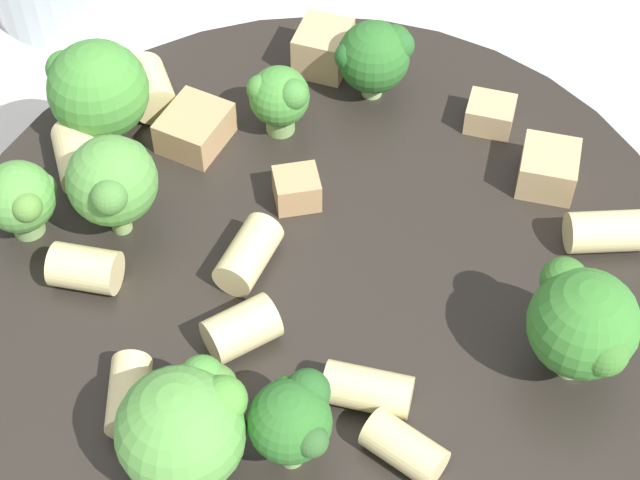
{
  "coord_description": "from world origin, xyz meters",
  "views": [
    {
      "loc": [
        -0.17,
        0.17,
        0.34
      ],
      "look_at": [
        0.0,
        0.0,
        0.05
      ],
      "focal_mm": 60.0,
      "sensor_mm": 36.0,
      "label": 1
    }
  ],
  "objects_px": {
    "broccoli_floret_3": "(21,198)",
    "chicken_chunk_3": "(297,189)",
    "rigatoni_6": "(79,157)",
    "broccoli_floret_5": "(185,426)",
    "rigatoni_2": "(368,390)",
    "pasta_bowl": "(320,285)",
    "broccoli_floret_2": "(584,322)",
    "rigatoni_1": "(249,254)",
    "broccoli_floret_4": "(279,97)",
    "rigatoni_8": "(85,269)",
    "rigatoni_0": "(149,88)",
    "rigatoni_4": "(606,232)",
    "broccoli_floret_7": "(113,181)",
    "broccoli_floret_1": "(293,418)",
    "broccoli_floret_0": "(94,87)",
    "rigatoni_3": "(404,448)",
    "chicken_chunk_0": "(495,117)",
    "chicken_chunk_1": "(195,128)",
    "chicken_chunk_2": "(548,169)",
    "rigatoni_7": "(122,389)",
    "broccoli_floret_6": "(376,55)",
    "chicken_chunk_4": "(323,48)"
  },
  "relations": [
    {
      "from": "rigatoni_3",
      "to": "rigatoni_4",
      "type": "distance_m",
      "value": 0.12
    },
    {
      "from": "pasta_bowl",
      "to": "rigatoni_0",
      "type": "xyz_separation_m",
      "value": [
        0.11,
        -0.01,
        0.03
      ]
    },
    {
      "from": "chicken_chunk_1",
      "to": "chicken_chunk_2",
      "type": "height_order",
      "value": "chicken_chunk_2"
    },
    {
      "from": "rigatoni_4",
      "to": "chicken_chunk_3",
      "type": "relative_size",
      "value": 1.7
    },
    {
      "from": "broccoli_floret_1",
      "to": "chicken_chunk_2",
      "type": "xyz_separation_m",
      "value": [
        0.01,
        -0.15,
        -0.02
      ]
    },
    {
      "from": "rigatoni_2",
      "to": "chicken_chunk_2",
      "type": "height_order",
      "value": "chicken_chunk_2"
    },
    {
      "from": "broccoli_floret_0",
      "to": "rigatoni_1",
      "type": "relative_size",
      "value": 1.52
    },
    {
      "from": "broccoli_floret_4",
      "to": "rigatoni_8",
      "type": "relative_size",
      "value": 1.27
    },
    {
      "from": "chicken_chunk_2",
      "to": "broccoli_floret_7",
      "type": "bearing_deg",
      "value": 53.12
    },
    {
      "from": "rigatoni_1",
      "to": "rigatoni_3",
      "type": "bearing_deg",
      "value": 169.13
    },
    {
      "from": "broccoli_floret_0",
      "to": "broccoli_floret_3",
      "type": "relative_size",
      "value": 1.34
    },
    {
      "from": "rigatoni_2",
      "to": "pasta_bowl",
      "type": "bearing_deg",
      "value": -30.63
    },
    {
      "from": "rigatoni_6",
      "to": "pasta_bowl",
      "type": "bearing_deg",
      "value": -159.52
    },
    {
      "from": "rigatoni_1",
      "to": "pasta_bowl",
      "type": "bearing_deg",
      "value": -125.04
    },
    {
      "from": "rigatoni_3",
      "to": "broccoli_floret_1",
      "type": "bearing_deg",
      "value": 42.98
    },
    {
      "from": "pasta_bowl",
      "to": "chicken_chunk_1",
      "type": "xyz_separation_m",
      "value": [
        0.08,
        -0.01,
        0.02
      ]
    },
    {
      "from": "rigatoni_7",
      "to": "chicken_chunk_0",
      "type": "relative_size",
      "value": 1.42
    },
    {
      "from": "broccoli_floret_0",
      "to": "broccoli_floret_7",
      "type": "bearing_deg",
      "value": 150.26
    },
    {
      "from": "broccoli_floret_3",
      "to": "rigatoni_8",
      "type": "height_order",
      "value": "broccoli_floret_3"
    },
    {
      "from": "broccoli_floret_3",
      "to": "broccoli_floret_7",
      "type": "height_order",
      "value": "broccoli_floret_7"
    },
    {
      "from": "broccoli_floret_7",
      "to": "rigatoni_4",
      "type": "bearing_deg",
      "value": -137.6
    },
    {
      "from": "rigatoni_1",
      "to": "rigatoni_2",
      "type": "xyz_separation_m",
      "value": [
        -0.07,
        0.01,
        -0.0
      ]
    },
    {
      "from": "rigatoni_8",
      "to": "broccoli_floret_3",
      "type": "bearing_deg",
      "value": 0.67
    },
    {
      "from": "broccoli_floret_6",
      "to": "chicken_chunk_1",
      "type": "distance_m",
      "value": 0.08
    },
    {
      "from": "broccoli_floret_1",
      "to": "broccoli_floret_2",
      "type": "height_order",
      "value": "broccoli_floret_2"
    },
    {
      "from": "rigatoni_0",
      "to": "rigatoni_2",
      "type": "bearing_deg",
      "value": 166.11
    },
    {
      "from": "pasta_bowl",
      "to": "rigatoni_6",
      "type": "xyz_separation_m",
      "value": [
        0.09,
        0.04,
        0.03
      ]
    },
    {
      "from": "rigatoni_6",
      "to": "broccoli_floret_5",
      "type": "bearing_deg",
      "value": 157.64
    },
    {
      "from": "broccoli_floret_1",
      "to": "rigatoni_4",
      "type": "distance_m",
      "value": 0.14
    },
    {
      "from": "broccoli_floret_3",
      "to": "rigatoni_7",
      "type": "distance_m",
      "value": 0.08
    },
    {
      "from": "broccoli_floret_2",
      "to": "rigatoni_1",
      "type": "bearing_deg",
      "value": 23.76
    },
    {
      "from": "rigatoni_2",
      "to": "rigatoni_7",
      "type": "distance_m",
      "value": 0.08
    },
    {
      "from": "broccoli_floret_7",
      "to": "rigatoni_2",
      "type": "xyz_separation_m",
      "value": [
        -0.11,
        -0.01,
        -0.02
      ]
    },
    {
      "from": "pasta_bowl",
      "to": "rigatoni_4",
      "type": "xyz_separation_m",
      "value": [
        -0.07,
        -0.08,
        0.02
      ]
    },
    {
      "from": "rigatoni_8",
      "to": "rigatoni_4",
      "type": "bearing_deg",
      "value": -129.77
    },
    {
      "from": "rigatoni_0",
      "to": "rigatoni_8",
      "type": "xyz_separation_m",
      "value": [
        -0.05,
        0.07,
        -0.0
      ]
    },
    {
      "from": "broccoli_floret_6",
      "to": "rigatoni_1",
      "type": "distance_m",
      "value": 0.1
    },
    {
      "from": "broccoli_floret_4",
      "to": "rigatoni_0",
      "type": "relative_size",
      "value": 1.21
    },
    {
      "from": "broccoli_floret_0",
      "to": "broccoli_floret_4",
      "type": "xyz_separation_m",
      "value": [
        -0.05,
        -0.05,
        -0.0
      ]
    },
    {
      "from": "rigatoni_3",
      "to": "rigatoni_8",
      "type": "xyz_separation_m",
      "value": [
        0.13,
        0.03,
        0.0
      ]
    },
    {
      "from": "chicken_chunk_0",
      "to": "broccoli_floret_2",
      "type": "bearing_deg",
      "value": 141.96
    },
    {
      "from": "pasta_bowl",
      "to": "broccoli_floret_1",
      "type": "relative_size",
      "value": 7.51
    },
    {
      "from": "rigatoni_3",
      "to": "rigatoni_7",
      "type": "relative_size",
      "value": 0.99
    },
    {
      "from": "rigatoni_1",
      "to": "chicken_chunk_2",
      "type": "height_order",
      "value": "same"
    },
    {
      "from": "broccoli_floret_3",
      "to": "chicken_chunk_2",
      "type": "bearing_deg",
      "value": -127.97
    },
    {
      "from": "broccoli_floret_1",
      "to": "chicken_chunk_1",
      "type": "distance_m",
      "value": 0.14
    },
    {
      "from": "broccoli_floret_3",
      "to": "chicken_chunk_3",
      "type": "distance_m",
      "value": 0.1
    },
    {
      "from": "broccoli_floret_3",
      "to": "chicken_chunk_4",
      "type": "distance_m",
      "value": 0.14
    },
    {
      "from": "rigatoni_4",
      "to": "rigatoni_8",
      "type": "xyz_separation_m",
      "value": [
        0.12,
        0.14,
        0.0
      ]
    },
    {
      "from": "broccoli_floret_7",
      "to": "rigatoni_7",
      "type": "bearing_deg",
      "value": 141.98
    }
  ]
}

